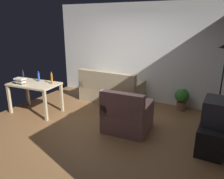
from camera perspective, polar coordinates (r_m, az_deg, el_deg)
ground_plane at (r=4.94m, az=-3.87°, el=-9.81°), size 5.20×4.40×0.02m
wall_rear at (r=6.41m, az=6.64°, el=9.28°), size 5.20×0.10×2.70m
couch at (r=6.33m, az=-0.29°, el=-0.39°), size 1.72×0.84×0.92m
tv_stand at (r=4.56m, az=24.23°, el=-10.36°), size 0.44×1.10×0.48m
tv at (r=4.38m, az=25.02°, el=-5.01°), size 0.41×0.60×0.44m
desk at (r=5.81m, az=-19.20°, el=0.49°), size 1.26×0.80×0.76m
potted_plant at (r=5.99m, az=17.42°, el=-2.07°), size 0.36×0.36×0.57m
armchair at (r=4.69m, az=3.77°, el=-6.85°), size 0.95×0.90×0.92m
bottle_dark at (r=6.13m, az=-21.77°, el=3.31°), size 0.05×0.05×0.28m
bottle_blue at (r=5.89m, az=-18.23°, el=3.08°), size 0.05×0.05×0.26m
bottle_amber at (r=5.56m, az=-15.15°, el=2.70°), size 0.05×0.05×0.30m
book_stack at (r=5.82m, az=-22.42°, el=2.10°), size 0.27×0.20×0.15m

